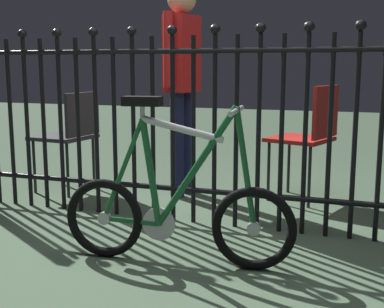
{
  "coord_description": "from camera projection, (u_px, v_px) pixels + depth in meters",
  "views": [
    {
      "loc": [
        0.94,
        -2.48,
        1.03
      ],
      "look_at": [
        -0.0,
        0.2,
        0.55
      ],
      "focal_mm": 48.05,
      "sensor_mm": 36.0,
      "label": 1
    }
  ],
  "objects": [
    {
      "name": "person_visitor",
      "position": [
        182.0,
        71.0,
        4.05
      ],
      "size": [
        0.23,
        0.47,
        1.67
      ],
      "color": "#191E3F",
      "rests_on": "ground"
    },
    {
      "name": "chair_red",
      "position": [
        310.0,
        131.0,
        3.91
      ],
      "size": [
        0.54,
        0.54,
        0.9
      ],
      "color": "black",
      "rests_on": "ground"
    },
    {
      "name": "bicycle",
      "position": [
        176.0,
        209.0,
        2.7
      ],
      "size": [
        1.25,
        0.4,
        0.88
      ],
      "color": "black",
      "rests_on": "ground"
    },
    {
      "name": "iron_fence",
      "position": [
        208.0,
        121.0,
        3.31
      ],
      "size": [
        4.13,
        0.07,
        1.35
      ],
      "color": "black",
      "rests_on": "ground"
    },
    {
      "name": "ground_plane",
      "position": [
        180.0,
        260.0,
        2.78
      ],
      "size": [
        20.0,
        20.0,
        0.0
      ],
      "primitive_type": "plane",
      "color": "#455D45"
    },
    {
      "name": "chair_charcoal",
      "position": [
        71.0,
        131.0,
        4.22
      ],
      "size": [
        0.48,
        0.47,
        0.83
      ],
      "color": "black",
      "rests_on": "ground"
    }
  ]
}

